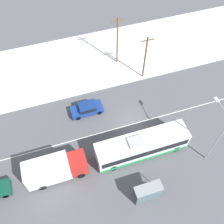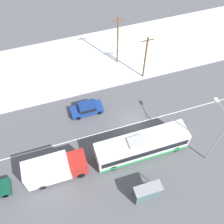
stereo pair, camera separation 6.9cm
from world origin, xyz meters
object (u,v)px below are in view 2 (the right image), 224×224
city_bus (142,146)px  bus_shelter (149,193)px  sedan_car (87,108)px  utility_pole_snowlot (118,41)px  pedestrian_at_stop (144,185)px  box_truck (54,169)px  utility_pole_roadside (145,58)px  streetlamp (217,132)px

city_bus → bus_shelter: 5.57m
sedan_car → utility_pole_snowlot: (6.71, 7.66, 3.37)m
pedestrian_at_stop → box_truck: bearing=153.4°
box_truck → pedestrian_at_stop: size_ratio=3.73×
sedan_car → bus_shelter: (3.23, -13.03, 0.87)m
box_truck → sedan_car: 9.35m
utility_pole_roadside → sedan_car: bearing=-158.6°
bus_shelter → streetlamp: 9.50m
streetlamp → utility_pole_roadside: streetlamp is taller
streetlamp → city_bus: bearing=159.7°
sedan_car → utility_pole_roadside: utility_pole_roadside is taller
pedestrian_at_stop → streetlamp: size_ratio=0.22×
city_bus → sedan_car: (-4.58, 7.63, -0.71)m
box_truck → utility_pole_snowlot: size_ratio=0.84×
utility_pole_snowlot → city_bus: bearing=-97.9°
sedan_car → bus_shelter: bus_shelter is taller
sedan_car → pedestrian_at_stop: 12.32m
sedan_car → streetlamp: streetlamp is taller
box_truck → bus_shelter: (8.74, -5.54, -0.10)m
box_truck → utility_pole_snowlot: bearing=51.1°
sedan_car → city_bus: bearing=121.0°
bus_shelter → utility_pole_snowlot: 21.13m
box_truck → bus_shelter: size_ratio=2.29×
bus_shelter → utility_pole_roadside: (6.11, 16.70, 2.10)m
city_bus → utility_pole_snowlot: (2.13, 15.29, 2.65)m
city_bus → utility_pole_roadside: bearing=67.2°
pedestrian_at_stop → utility_pole_roadside: 16.90m
box_truck → pedestrian_at_stop: (8.78, -4.39, -0.67)m
sedan_car → bus_shelter: size_ratio=1.42×
city_bus → bus_shelter: bearing=-104.1°
bus_shelter → city_bus: bearing=75.9°
bus_shelter → box_truck: bearing=147.6°
city_bus → utility_pole_snowlot: 15.67m
bus_shelter → utility_pole_snowlot: (3.48, 20.69, 2.50)m
pedestrian_at_stop → streetlamp: bearing=11.3°
box_truck → sedan_car: box_truck is taller
streetlamp → bus_shelter: bearing=-161.4°
streetlamp → utility_pole_snowlot: streetlamp is taller
sedan_car → pedestrian_at_stop: (3.27, -11.88, 0.29)m
sedan_car → box_truck: bearing=53.6°
sedan_car → utility_pole_snowlot: 10.72m
streetlamp → pedestrian_at_stop: bearing=-168.7°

